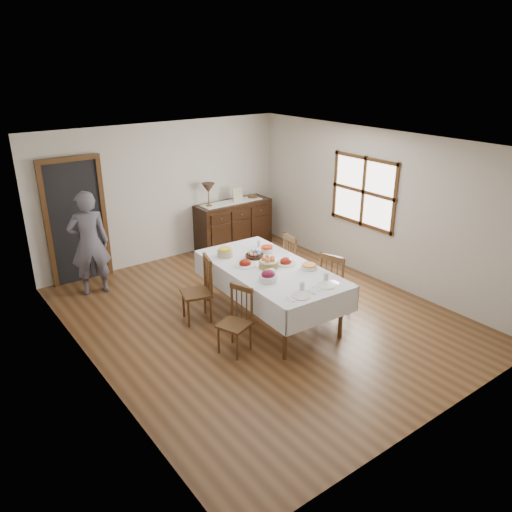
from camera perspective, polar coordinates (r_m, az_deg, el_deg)
ground at (r=7.68m, az=0.45°, el=-6.82°), size 6.00×6.00×0.00m
room_shell at (r=7.29m, az=-2.44°, el=5.55°), size 5.02×6.02×2.65m
dining_table at (r=7.30m, az=1.58°, el=-1.97°), size 1.33×2.47×0.83m
chair_left_near at (r=6.63m, az=-2.25°, el=-7.27°), size 0.48×0.48×0.90m
chair_left_far at (r=7.40m, az=-6.47°, el=-3.77°), size 0.51×0.51×0.99m
chair_right_near at (r=7.61m, az=8.99°, el=-3.10°), size 0.53×0.53×1.01m
chair_right_far at (r=8.26m, az=4.66°, el=-0.81°), size 0.49×0.49×1.01m
sideboard at (r=10.26m, az=-2.58°, el=3.62°), size 1.59×0.58×0.95m
person at (r=8.49m, az=-18.56°, el=1.75°), size 0.65×0.49×1.86m
bread_basket at (r=7.23m, az=1.45°, el=-0.81°), size 0.28×0.28×0.17m
egg_basket at (r=7.61m, az=-0.18°, el=0.11°), size 0.28×0.28×0.11m
ham_platter_a at (r=7.32m, az=-1.24°, el=-0.86°), size 0.33×0.33×0.11m
ham_platter_b at (r=7.39m, az=3.42°, el=-0.67°), size 0.32×0.32×0.11m
beet_bowl at (r=6.80m, az=1.40°, el=-2.36°), size 0.26×0.26×0.16m
carrot_bowl at (r=7.82m, az=1.26°, el=0.79°), size 0.20×0.20×0.09m
pineapple_bowl at (r=7.65m, az=-3.57°, el=0.40°), size 0.24×0.24×0.14m
casserole_dish at (r=7.24m, az=6.08°, el=-1.21°), size 0.24×0.24×0.07m
butter_dish at (r=7.01m, az=1.64°, el=-1.86°), size 0.14×0.10×0.07m
setting_left at (r=6.48m, az=5.16°, el=-4.17°), size 0.42×0.31×0.10m
setting_right at (r=6.80m, az=7.94°, el=-3.00°), size 0.42×0.31×0.10m
glass_far_a at (r=7.74m, az=-3.00°, el=0.58°), size 0.06×0.06×0.10m
glass_far_b at (r=8.02m, az=0.32°, el=1.41°), size 0.06×0.06×0.11m
runner at (r=10.11m, az=-2.79°, el=6.17°), size 1.30×0.35×0.01m
table_lamp at (r=9.77m, az=-5.48°, el=7.68°), size 0.26×0.26×0.46m
picture_frame at (r=10.12m, az=-2.12°, el=7.00°), size 0.22×0.08×0.28m
deco_bowl at (r=10.42m, az=-0.40°, el=6.82°), size 0.20×0.20×0.06m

